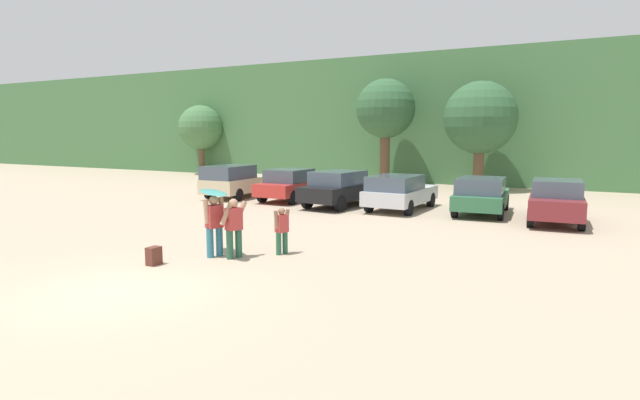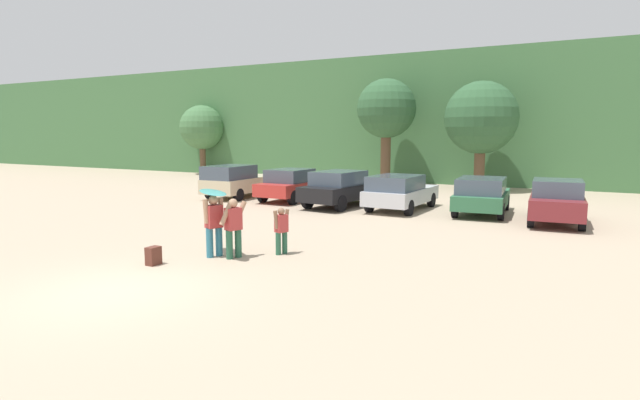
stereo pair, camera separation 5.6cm
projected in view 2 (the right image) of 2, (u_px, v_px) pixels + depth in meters
ground_plane at (117, 292)px, 10.36m from camera, size 120.00×120.00×0.00m
hillside_ridge at (466, 120)px, 36.92m from camera, size 108.00×12.00×8.33m
tree_ridge_back at (202, 128)px, 39.97m from camera, size 3.46×3.46×5.42m
tree_far_right at (386, 110)px, 31.03m from camera, size 3.62×3.62×6.54m
tree_right at (481, 118)px, 28.22m from camera, size 4.04×4.04×6.11m
parked_car_champagne at (238, 181)px, 25.55m from camera, size 2.07×4.62×1.65m
parked_car_red at (292, 184)px, 24.39m from camera, size 1.88×4.22×1.52m
parked_car_black at (341, 188)px, 22.35m from camera, size 2.30×4.57×1.58m
parked_car_silver at (400, 192)px, 21.26m from camera, size 2.03×4.28×1.49m
parked_car_forest_green at (482, 195)px, 20.17m from camera, size 2.18×4.27×1.48m
parked_car_maroon at (557, 201)px, 18.16m from camera, size 2.02×4.26×1.59m
person_adult at (214, 222)px, 13.19m from camera, size 0.41×0.60×1.61m
person_child at (281, 228)px, 13.48m from camera, size 0.32×0.52×1.26m
person_companion at (233, 225)px, 13.04m from camera, size 0.40×0.81×1.55m
surfboard_teal at (212, 192)px, 13.17m from camera, size 1.74×1.37×0.09m
backpack_dropped at (153, 256)px, 12.44m from camera, size 0.24×0.34×0.45m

